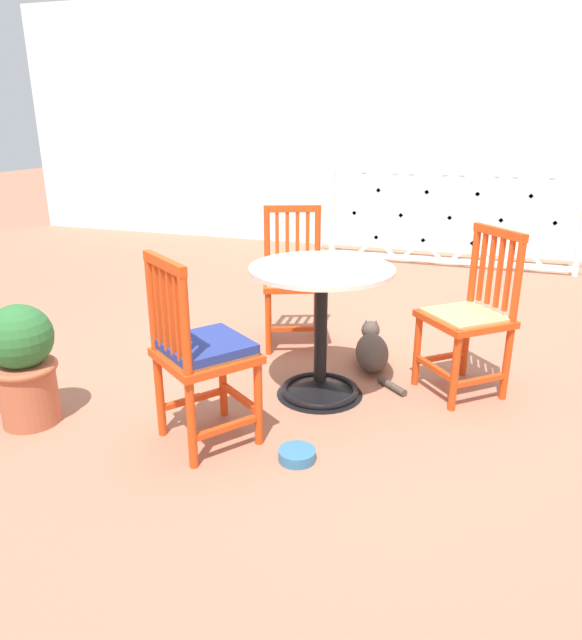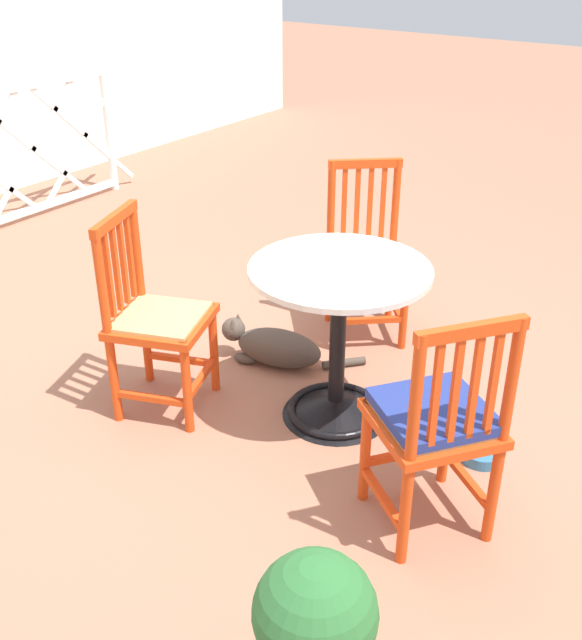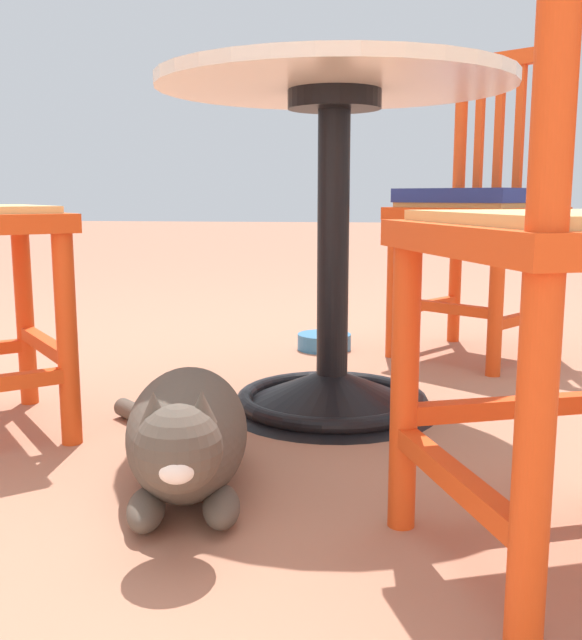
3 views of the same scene
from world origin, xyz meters
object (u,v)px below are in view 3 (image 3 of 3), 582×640
Objects in this scene: orange_chair_facing_out at (481,208)px; cafe_table at (333,286)px; pet_water_bowl at (324,342)px; tabby_cat at (186,437)px.

cafe_table is at bearing 59.12° from orange_chair_facing_out.
cafe_table reaches higher than pet_water_bowl.
tabby_cat is 1.17m from pet_water_bowl.
orange_chair_facing_out is at bearing -120.88° from cafe_table.
tabby_cat reaches higher than pet_water_bowl.
pet_water_bowl is at bearing -82.99° from cafe_table.
orange_chair_facing_out is 1.33m from tabby_cat.
pet_water_bowl is (-0.11, -1.17, -0.07)m from tabby_cat.
orange_chair_facing_out is 5.36× the size of pet_water_bowl.
tabby_cat is 3.98× the size of pet_water_bowl.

